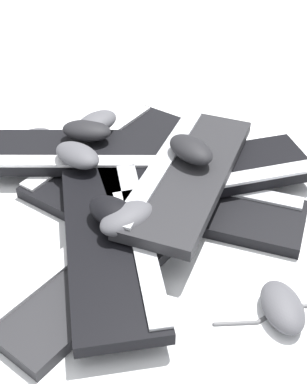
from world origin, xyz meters
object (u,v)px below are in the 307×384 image
mouse_0 (282,307)px  mouse_7 (127,218)px  keyboard_0 (100,266)px  keyboard_6 (187,173)px  keyboard_3 (85,153)px  mouse_4 (87,130)px  mouse_1 (96,123)px  mouse_6 (114,213)px  mouse_2 (31,140)px  keyboard_4 (111,243)px  keyboard_1 (194,204)px  keyboard_2 (110,155)px  mouse_5 (191,149)px  keyboard_5 (207,173)px  mouse_3 (77,155)px

mouse_0 → mouse_7: mouse_7 is taller
keyboard_0 → keyboard_6: size_ratio=1.01×
keyboard_3 → mouse_4: size_ratio=4.20×
mouse_1 → mouse_7: bearing=-126.3°
keyboard_0 → mouse_6: bearing=173.5°
mouse_1 → mouse_2: mouse_1 is taller
keyboard_4 → mouse_2: 0.43m
keyboard_3 → mouse_6: mouse_6 is taller
keyboard_3 → mouse_1: (-0.07, 0.01, 0.04)m
keyboard_1 → keyboard_4: (0.18, -0.12, 0.03)m
mouse_0 → mouse_6: bearing=-128.9°
keyboard_2 → mouse_5: bearing=67.8°
keyboard_5 → keyboard_6: size_ratio=1.00×
keyboard_2 → keyboard_3: size_ratio=1.00×
mouse_3 → mouse_1: bearing=118.8°
keyboard_1 → mouse_6: size_ratio=4.13×
keyboard_5 → keyboard_6: bearing=-33.9°
mouse_5 → mouse_6: 0.22m
keyboard_5 → mouse_2: (-0.07, -0.43, -0.02)m
keyboard_0 → mouse_5: bearing=156.1°
mouse_0 → keyboard_1: bearing=-163.4°
mouse_0 → mouse_2: 0.71m
keyboard_2 → mouse_7: size_ratio=4.22×
keyboard_0 → keyboard_4: keyboard_4 is taller
mouse_1 → mouse_5: 0.26m
keyboard_2 → mouse_5: (0.08, 0.20, 0.10)m
keyboard_5 → mouse_1: mouse_1 is taller
mouse_2 → mouse_5: mouse_5 is taller
mouse_4 → mouse_6: 0.29m
keyboard_5 → mouse_5: size_ratio=4.17×
keyboard_5 → mouse_4: size_ratio=4.17×
keyboard_1 → mouse_0: size_ratio=4.13×
keyboard_1 → keyboard_3: (-0.09, -0.26, 0.03)m
keyboard_4 → mouse_3: size_ratio=4.22×
keyboard_0 → mouse_3: (-0.23, -0.12, 0.07)m
keyboard_0 → keyboard_4: bearing=157.7°
mouse_0 → mouse_5: mouse_5 is taller
mouse_4 → mouse_5: 0.25m
mouse_6 → mouse_7: bearing=-168.0°
keyboard_2 → mouse_4: 0.08m
mouse_5 → mouse_1: bearing=17.2°
keyboard_0 → keyboard_5: size_ratio=1.01×
keyboard_3 → mouse_0: (0.32, 0.44, -0.02)m
keyboard_3 → keyboard_1: bearing=71.5°
keyboard_6 → mouse_4: bearing=-112.6°
mouse_6 → mouse_5: bearing=-89.3°
keyboard_1 → mouse_7: 0.19m
mouse_2 → mouse_7: mouse_7 is taller
mouse_0 → mouse_2: bearing=-143.6°
keyboard_5 → mouse_7: (0.22, -0.11, 0.04)m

